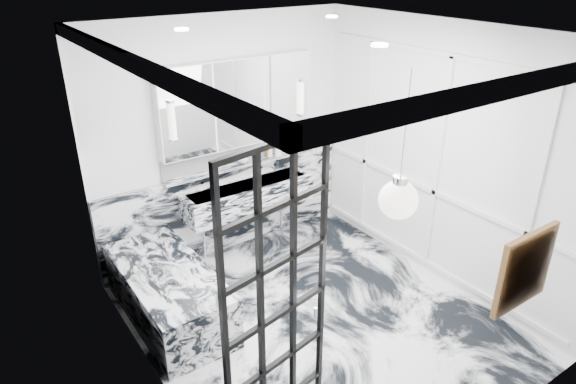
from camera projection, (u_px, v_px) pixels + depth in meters
floor at (317, 320)px, 5.17m from camera, size 3.60×3.60×0.00m
ceiling at (325, 32)px, 3.97m from camera, size 3.60×3.60×0.00m
wall_back at (224, 139)px, 5.91m from camera, size 3.60×0.00×3.60m
wall_front at (497, 295)px, 3.23m from camera, size 3.60×0.00×3.60m
wall_left at (148, 248)px, 3.74m from camera, size 0.00×3.60×3.60m
wall_right at (440, 157)px, 5.40m from camera, size 0.00×3.60×3.60m
marble_clad_back at (229, 208)px, 6.26m from camera, size 3.18×0.05×1.05m
marble_clad_left at (151, 255)px, 3.78m from camera, size 0.02×3.56×2.68m
panel_molding at (438, 166)px, 5.43m from camera, size 0.03×3.40×2.30m
soap_bottle_a at (270, 149)px, 6.22m from camera, size 0.09×0.09×0.19m
soap_bottle_b at (277, 149)px, 6.29m from camera, size 0.08×0.09×0.16m
soap_bottle_c at (299, 144)px, 6.46m from camera, size 0.16×0.16×0.15m
face_pot at (242, 157)px, 6.03m from camera, size 0.15×0.15×0.15m
amber_bottle at (268, 153)px, 6.23m from camera, size 0.04×0.04×0.10m
flower_vase at (220, 301)px, 4.46m from camera, size 0.07×0.07×0.12m
crittall_door at (278, 316)px, 3.37m from camera, size 0.87×0.21×2.40m
artwork at (525, 270)px, 3.44m from camera, size 0.47×0.05×0.47m
pendant_light at (398, 200)px, 3.37m from camera, size 0.26×0.26×0.26m
trough_sink at (248, 196)px, 6.09m from camera, size 1.60×0.45×0.30m
ledge at (240, 165)px, 6.07m from camera, size 1.90×0.14×0.04m
subway_tile at (237, 153)px, 6.05m from camera, size 1.90×0.03×0.23m
mirror_cabinet at (237, 103)px, 5.75m from camera, size 1.90×0.16×1.00m
sconce_left at (172, 121)px, 5.27m from camera, size 0.07×0.07×0.40m
sconce_right at (301, 98)px, 6.12m from camera, size 0.07×0.07×0.40m
bathtub at (169, 294)px, 5.11m from camera, size 0.75×1.65×0.55m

